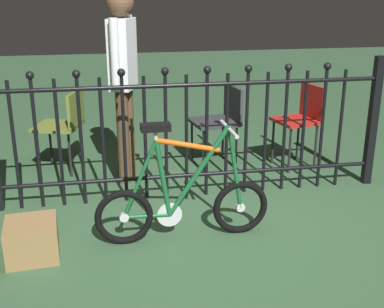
{
  "coord_description": "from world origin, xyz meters",
  "views": [
    {
      "loc": [
        -0.75,
        -3.26,
        1.76
      ],
      "look_at": [
        -0.11,
        0.21,
        0.55
      ],
      "focal_mm": 47.12,
      "sensor_mm": 36.0,
      "label": 1
    }
  ],
  "objects_px": {
    "chair_red": "(302,116)",
    "person_visitor": "(123,69)",
    "chair_charcoal": "(221,117)",
    "display_crate": "(32,240)",
    "bicycle": "(183,201)",
    "chair_olive": "(65,122)"
  },
  "relations": [
    {
      "from": "chair_red",
      "to": "person_visitor",
      "type": "bearing_deg",
      "value": -177.75
    },
    {
      "from": "chair_red",
      "to": "person_visitor",
      "type": "distance_m",
      "value": 1.8
    },
    {
      "from": "bicycle",
      "to": "person_visitor",
      "type": "distance_m",
      "value": 1.48
    },
    {
      "from": "chair_red",
      "to": "display_crate",
      "type": "xyz_separation_m",
      "value": [
        -2.44,
        -1.38,
        -0.38
      ]
    },
    {
      "from": "chair_red",
      "to": "person_visitor",
      "type": "xyz_separation_m",
      "value": [
        -1.73,
        -0.07,
        0.52
      ]
    },
    {
      "from": "chair_red",
      "to": "display_crate",
      "type": "distance_m",
      "value": 2.83
    },
    {
      "from": "chair_charcoal",
      "to": "display_crate",
      "type": "bearing_deg",
      "value": -137.11
    },
    {
      "from": "bicycle",
      "to": "chair_olive",
      "type": "distance_m",
      "value": 1.81
    },
    {
      "from": "person_visitor",
      "to": "display_crate",
      "type": "relative_size",
      "value": 5.07
    },
    {
      "from": "chair_red",
      "to": "display_crate",
      "type": "height_order",
      "value": "chair_red"
    },
    {
      "from": "chair_charcoal",
      "to": "display_crate",
      "type": "height_order",
      "value": "chair_charcoal"
    },
    {
      "from": "chair_red",
      "to": "chair_olive",
      "type": "distance_m",
      "value": 2.3
    },
    {
      "from": "chair_olive",
      "to": "display_crate",
      "type": "distance_m",
      "value": 1.69
    },
    {
      "from": "chair_olive",
      "to": "chair_red",
      "type": "bearing_deg",
      "value": -6.58
    },
    {
      "from": "chair_red",
      "to": "display_crate",
      "type": "relative_size",
      "value": 2.4
    },
    {
      "from": "bicycle",
      "to": "person_visitor",
      "type": "bearing_deg",
      "value": 104.71
    },
    {
      "from": "chair_red",
      "to": "chair_charcoal",
      "type": "distance_m",
      "value": 0.79
    },
    {
      "from": "person_visitor",
      "to": "display_crate",
      "type": "distance_m",
      "value": 1.75
    },
    {
      "from": "chair_red",
      "to": "chair_olive",
      "type": "relative_size",
      "value": 1.03
    },
    {
      "from": "chair_olive",
      "to": "chair_charcoal",
      "type": "relative_size",
      "value": 1.0
    },
    {
      "from": "bicycle",
      "to": "display_crate",
      "type": "relative_size",
      "value": 3.72
    },
    {
      "from": "display_crate",
      "to": "person_visitor",
      "type": "bearing_deg",
      "value": 61.49
    }
  ]
}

